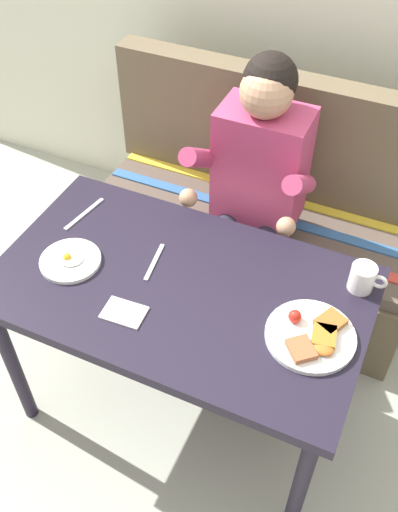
{
  "coord_description": "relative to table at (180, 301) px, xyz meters",
  "views": [
    {
      "loc": [
        0.56,
        -1.09,
        2.1
      ],
      "look_at": [
        0.0,
        0.15,
        0.72
      ],
      "focal_mm": 40.46,
      "sensor_mm": 36.0,
      "label": 1
    }
  ],
  "objects": [
    {
      "name": "table",
      "position": [
        0.0,
        0.0,
        0.0
      ],
      "size": [
        1.2,
        0.7,
        0.73
      ],
      "color": "black",
      "rests_on": "ground"
    },
    {
      "name": "couch",
      "position": [
        0.0,
        0.76,
        -0.32
      ],
      "size": [
        1.44,
        0.56,
        1.0
      ],
      "color": "brown",
      "rests_on": "ground"
    },
    {
      "name": "plate_breakfast",
      "position": [
        0.44,
        -0.03,
        0.1
      ],
      "size": [
        0.27,
        0.27,
        0.05
      ],
      "color": "white",
      "rests_on": "table"
    },
    {
      "name": "ground_plane",
      "position": [
        0.0,
        0.0,
        -0.65
      ],
      "size": [
        8.0,
        8.0,
        0.0
      ],
      "primitive_type": "plane",
      "color": "#A6A99A"
    },
    {
      "name": "person",
      "position": [
        0.03,
        0.59,
        0.09
      ],
      "size": [
        0.45,
        0.61,
        1.21
      ],
      "color": "#B83D66",
      "rests_on": "ground"
    },
    {
      "name": "fork",
      "position": [
        -0.12,
        0.05,
        0.08
      ],
      "size": [
        0.04,
        0.17,
        0.0
      ],
      "primitive_type": "cube",
      "rotation": [
        0.0,
        0.0,
        0.14
      ],
      "color": "silver",
      "rests_on": "table"
    },
    {
      "name": "knife",
      "position": [
        -0.46,
        0.16,
        0.08
      ],
      "size": [
        0.05,
        0.2,
        0.0
      ],
      "primitive_type": "cube",
      "rotation": [
        0.0,
        0.0,
        -0.16
      ],
      "color": "silver",
      "rests_on": "table"
    },
    {
      "name": "coffee_mug",
      "position": [
        0.53,
        0.22,
        0.13
      ],
      "size": [
        0.12,
        0.08,
        0.09
      ],
      "color": "white",
      "rests_on": "table"
    },
    {
      "name": "napkin",
      "position": [
        -0.1,
        -0.18,
        0.09
      ],
      "size": [
        0.13,
        0.1,
        0.01
      ],
      "primitive_type": "cube",
      "rotation": [
        0.0,
        0.0,
        0.06
      ],
      "color": "silver",
      "rests_on": "table"
    },
    {
      "name": "plate_eggs",
      "position": [
        -0.37,
        -0.06,
        0.09
      ],
      "size": [
        0.2,
        0.2,
        0.04
      ],
      "color": "white",
      "rests_on": "table"
    }
  ]
}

